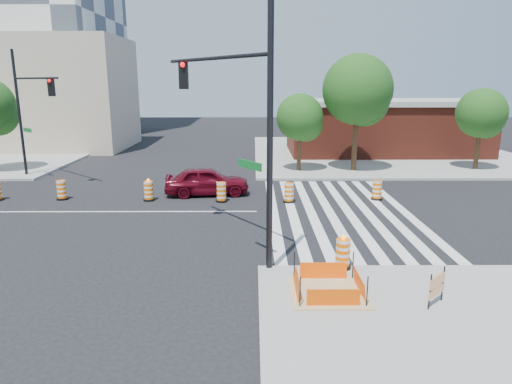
{
  "coord_description": "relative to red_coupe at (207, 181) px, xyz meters",
  "views": [
    {
      "loc": [
        6.86,
        -21.11,
        6.09
      ],
      "look_at": [
        6.96,
        -1.78,
        1.4
      ],
      "focal_mm": 32.0,
      "sensor_mm": 36.0,
      "label": 1
    }
  ],
  "objects": [
    {
      "name": "ground",
      "position": [
        -4.29,
        -3.38,
        -0.78
      ],
      "size": [
        120.0,
        120.0,
        0.0
      ],
      "primitive_type": "plane",
      "color": "black",
      "rests_on": "ground"
    },
    {
      "name": "sidewalk_ne",
      "position": [
        13.71,
        14.62,
        -0.71
      ],
      "size": [
        22.0,
        22.0,
        0.15
      ],
      "primitive_type": "cube",
      "color": "gray",
      "rests_on": "ground"
    },
    {
      "name": "crosswalk_east",
      "position": [
        6.66,
        -3.38,
        -0.78
      ],
      "size": [
        6.75,
        13.5,
        0.01
      ],
      "color": "silver",
      "rests_on": "ground"
    },
    {
      "name": "lane_centerline",
      "position": [
        -4.29,
        -3.38,
        -0.78
      ],
      "size": [
        14.0,
        0.12,
        0.01
      ],
      "primitive_type": "cube",
      "color": "silver",
      "rests_on": "ground"
    },
    {
      "name": "excavation_pit",
      "position": [
        4.71,
        -12.38,
        -0.56
      ],
      "size": [
        2.2,
        2.2,
        0.9
      ],
      "color": "tan",
      "rests_on": "ground"
    },
    {
      "name": "brick_storefront",
      "position": [
        13.71,
        14.62,
        1.54
      ],
      "size": [
        16.5,
        8.5,
        4.6
      ],
      "color": "maroon",
      "rests_on": "ground"
    },
    {
      "name": "beige_midrise",
      "position": [
        -16.29,
        18.62,
        4.22
      ],
      "size": [
        14.0,
        10.0,
        10.0
      ],
      "primitive_type": "cube",
      "color": "tan",
      "rests_on": "ground"
    },
    {
      "name": "red_coupe",
      "position": [
        0.0,
        0.0,
        0.0
      ],
      "size": [
        4.77,
        2.36,
        1.56
      ],
      "primitive_type": "imported",
      "rotation": [
        0.0,
        0.0,
        1.69
      ],
      "color": "#570715",
      "rests_on": "ground"
    },
    {
      "name": "signal_pole_se",
      "position": [
        2.01,
        -9.04,
        4.53
      ],
      "size": [
        3.97,
        5.41,
        8.69
      ],
      "rotation": [
        0.0,
        0.0,
        2.2
      ],
      "color": "black",
      "rests_on": "ground"
    },
    {
      "name": "signal_pole_nw",
      "position": [
        -11.22,
        3.96,
        4.07
      ],
      "size": [
        4.48,
        4.17,
        7.92
      ],
      "rotation": [
        0.0,
        0.0,
        -0.75
      ],
      "color": "black",
      "rests_on": "ground"
    },
    {
      "name": "pit_drum",
      "position": [
        5.47,
        -10.58,
        -0.16
      ],
      "size": [
        0.58,
        0.58,
        1.14
      ],
      "color": "black",
      "rests_on": "ground"
    },
    {
      "name": "barricade",
      "position": [
        7.53,
        -13.13,
        -0.07
      ],
      "size": [
        0.66,
        0.62,
        1.01
      ],
      "rotation": [
        0.0,
        0.0,
        0.75
      ],
      "color": "#FF6D05",
      "rests_on": "ground"
    },
    {
      "name": "tree_north_c",
      "position": [
        5.71,
        6.36,
        2.8
      ],
      "size": [
        3.17,
        3.14,
        5.34
      ],
      "color": "#382314",
      "rests_on": "ground"
    },
    {
      "name": "tree_north_d",
      "position": [
        9.5,
        6.42,
        4.53
      ],
      "size": [
        4.65,
        4.65,
        7.91
      ],
      "color": "#382314",
      "rests_on": "ground"
    },
    {
      "name": "tree_north_e",
      "position": [
        18.11,
        6.82,
        3.03
      ],
      "size": [
        3.38,
        3.34,
        5.68
      ],
      "color": "#382314",
      "rests_on": "ground"
    },
    {
      "name": "median_drum_2",
      "position": [
        -7.59,
        -1.01,
        -0.3
      ],
      "size": [
        0.6,
        0.6,
        1.02
      ],
      "color": "black",
      "rests_on": "ground"
    },
    {
      "name": "median_drum_3",
      "position": [
        -2.93,
        -1.27,
        -0.29
      ],
      "size": [
        0.6,
        0.6,
        1.18
      ],
      "color": "black",
      "rests_on": "ground"
    },
    {
      "name": "median_drum_4",
      "position": [
        0.89,
        -1.52,
        -0.3
      ],
      "size": [
        0.6,
        0.6,
        1.02
      ],
      "color": "black",
      "rests_on": "ground"
    },
    {
      "name": "median_drum_5",
      "position": [
        4.39,
        -1.67,
        -0.3
      ],
      "size": [
        0.6,
        0.6,
        1.02
      ],
      "color": "black",
      "rests_on": "ground"
    },
    {
      "name": "median_drum_6",
      "position": [
        9.09,
        -1.14,
        -0.3
      ],
      "size": [
        0.6,
        0.6,
        1.02
      ],
      "color": "black",
      "rests_on": "ground"
    }
  ]
}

